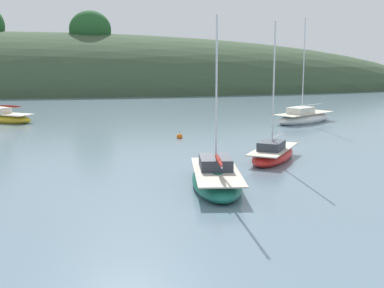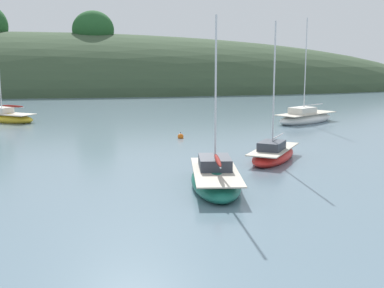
{
  "view_description": "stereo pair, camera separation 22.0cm",
  "coord_description": "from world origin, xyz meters",
  "px_view_note": "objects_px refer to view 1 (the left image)",
  "views": [
    {
      "loc": [
        -3.12,
        -7.58,
        6.04
      ],
      "look_at": [
        0.0,
        20.0,
        1.2
      ],
      "focal_mm": 47.86,
      "sensor_mm": 36.0,
      "label": 1
    },
    {
      "loc": [
        -2.9,
        -7.61,
        6.04
      ],
      "look_at": [
        0.0,
        20.0,
        1.2
      ],
      "focal_mm": 47.86,
      "sensor_mm": 36.0,
      "label": 2
    }
  ],
  "objects_px": {
    "mooring_buoy_outer": "(180,137)",
    "sailboat_orange_cutter": "(216,179)",
    "sailboat_white_near": "(2,118)",
    "sailboat_navy_dinghy": "(273,154)",
    "sailboat_yellow_far": "(304,118)"
  },
  "relations": [
    {
      "from": "mooring_buoy_outer",
      "to": "sailboat_orange_cutter",
      "type": "bearing_deg",
      "value": -88.22
    },
    {
      "from": "sailboat_white_near",
      "to": "sailboat_navy_dinghy",
      "type": "bearing_deg",
      "value": -44.48
    },
    {
      "from": "sailboat_yellow_far",
      "to": "mooring_buoy_outer",
      "type": "bearing_deg",
      "value": -147.44
    },
    {
      "from": "sailboat_navy_dinghy",
      "to": "sailboat_yellow_far",
      "type": "distance_m",
      "value": 17.74
    },
    {
      "from": "sailboat_navy_dinghy",
      "to": "sailboat_orange_cutter",
      "type": "bearing_deg",
      "value": -126.62
    },
    {
      "from": "sailboat_orange_cutter",
      "to": "sailboat_yellow_far",
      "type": "xyz_separation_m",
      "value": [
        11.55,
        21.9,
        0.02
      ]
    },
    {
      "from": "sailboat_yellow_far",
      "to": "sailboat_orange_cutter",
      "type": "bearing_deg",
      "value": -117.81
    },
    {
      "from": "sailboat_white_near",
      "to": "sailboat_orange_cutter",
      "type": "bearing_deg",
      "value": -58.18
    },
    {
      "from": "sailboat_white_near",
      "to": "sailboat_orange_cutter",
      "type": "height_order",
      "value": "sailboat_white_near"
    },
    {
      "from": "sailboat_orange_cutter",
      "to": "sailboat_navy_dinghy",
      "type": "xyz_separation_m",
      "value": [
        4.26,
        5.73,
        -0.05
      ]
    },
    {
      "from": "sailboat_orange_cutter",
      "to": "sailboat_yellow_far",
      "type": "relative_size",
      "value": 0.85
    },
    {
      "from": "sailboat_navy_dinghy",
      "to": "mooring_buoy_outer",
      "type": "xyz_separation_m",
      "value": [
        -4.7,
        8.51,
        -0.23
      ]
    },
    {
      "from": "sailboat_white_near",
      "to": "sailboat_navy_dinghy",
      "type": "xyz_separation_m",
      "value": [
        20.0,
        -19.64,
        -0.04
      ]
    },
    {
      "from": "sailboat_navy_dinghy",
      "to": "mooring_buoy_outer",
      "type": "height_order",
      "value": "sailboat_navy_dinghy"
    },
    {
      "from": "sailboat_white_near",
      "to": "mooring_buoy_outer",
      "type": "distance_m",
      "value": 18.93
    }
  ]
}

